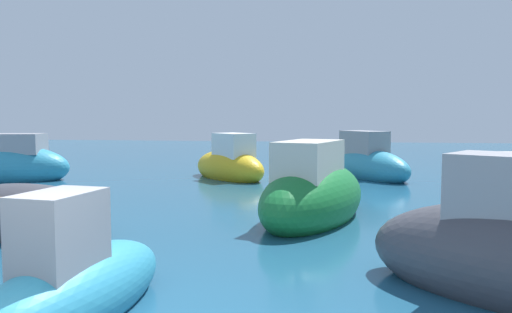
# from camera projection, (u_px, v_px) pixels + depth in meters

# --- Properties ---
(moored_boat_0) EXTENTS (3.67, 3.66, 1.92)m
(moored_boat_0) POSITION_uv_depth(u_px,v_px,m) (230.00, 165.00, 17.56)
(moored_boat_0) COLOR gold
(moored_boat_0) RESTS_ON ground
(moored_boat_1) EXTENTS (4.58, 2.60, 1.97)m
(moored_boat_1) POSITION_uv_depth(u_px,v_px,m) (7.00, 165.00, 17.06)
(moored_boat_1) COLOR teal
(moored_boat_1) RESTS_ON ground
(moored_boat_2) EXTENTS (2.88, 4.54, 2.05)m
(moored_boat_2) POSITION_uv_depth(u_px,v_px,m) (313.00, 195.00, 10.49)
(moored_boat_2) COLOR #197233
(moored_boat_2) RESTS_ON ground
(moored_boat_3) EXTENTS (3.47, 4.34, 1.98)m
(moored_boat_3) POSITION_uv_depth(u_px,v_px,m) (368.00, 164.00, 17.84)
(moored_boat_3) COLOR teal
(moored_boat_3) RESTS_ON ground
(moored_boat_6) EXTENTS (3.49, 1.63, 1.25)m
(moored_boat_6) POSITION_uv_depth(u_px,v_px,m) (20.00, 217.00, 9.09)
(moored_boat_6) COLOR #3F3F47
(moored_boat_6) RESTS_ON ground
(moored_boat_7) EXTENTS (1.42, 3.16, 1.63)m
(moored_boat_7) POSITION_uv_depth(u_px,v_px,m) (75.00, 286.00, 5.33)
(moored_boat_7) COLOR teal
(moored_boat_7) RESTS_ON ground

